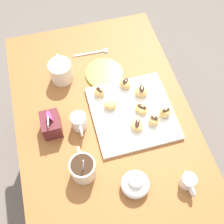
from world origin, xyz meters
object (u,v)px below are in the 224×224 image
(chocolate_sauce_pitcher, at_px, (188,181))
(beignet_1, at_px, (125,84))
(cream_pitcher_white, at_px, (79,122))
(beignet_4, at_px, (165,112))
(beignet_0, at_px, (141,91))
(pastry_plate_square, at_px, (132,113))
(saucer_lime_left, at_px, (104,73))
(beignet_5, at_px, (142,108))
(beignet_3, at_px, (137,125))
(beignet_6, at_px, (100,92))
(coffee_mug_cream_right, at_px, (61,71))
(beignet_7, at_px, (110,104))
(sugar_caddy, at_px, (51,124))
(ice_cream_bowl, at_px, (135,184))
(coffee_mug_cream_left, at_px, (83,168))
(beignet_2, at_px, (154,120))
(dining_table, at_px, (104,129))

(chocolate_sauce_pitcher, distance_m, beignet_1, 0.46)
(cream_pitcher_white, height_order, beignet_4, cream_pitcher_white)
(cream_pitcher_white, distance_m, beignet_0, 0.28)
(pastry_plate_square, distance_m, beignet_4, 0.13)
(chocolate_sauce_pitcher, bearing_deg, saucer_lime_left, 16.50)
(cream_pitcher_white, height_order, beignet_5, cream_pitcher_white)
(beignet_3, distance_m, beignet_6, 0.21)
(beignet_6, bearing_deg, chocolate_sauce_pitcher, -154.50)
(pastry_plate_square, distance_m, beignet_1, 0.13)
(coffee_mug_cream_right, relative_size, beignet_7, 2.53)
(sugar_caddy, xyz_separation_m, chocolate_sauce_pitcher, (-0.34, -0.42, -0.01))
(cream_pitcher_white, xyz_separation_m, sugar_caddy, (0.01, 0.10, 0.00))
(coffee_mug_cream_right, distance_m, ice_cream_bowl, 0.56)
(beignet_4, bearing_deg, beignet_0, 26.89)
(sugar_caddy, xyz_separation_m, beignet_4, (-0.06, -0.44, -0.01))
(beignet_5, bearing_deg, beignet_0, -17.02)
(coffee_mug_cream_left, xyz_separation_m, beignet_4, (0.14, -0.36, -0.01))
(beignet_7, bearing_deg, chocolate_sauce_pitcher, -153.93)
(beignet_7, bearing_deg, beignet_2, -127.84)
(pastry_plate_square, relative_size, coffee_mug_cream_left, 2.38)
(beignet_7, bearing_deg, dining_table, 113.99)
(pastry_plate_square, height_order, beignet_2, beignet_2)
(chocolate_sauce_pitcher, relative_size, beignet_3, 1.69)
(coffee_mug_cream_right, height_order, beignet_7, coffee_mug_cream_right)
(ice_cream_bowl, relative_size, beignet_4, 2.14)
(coffee_mug_cream_left, xyz_separation_m, coffee_mug_cream_right, (0.44, 0.00, 0.00))
(coffee_mug_cream_right, height_order, beignet_5, coffee_mug_cream_right)
(beignet_4, height_order, beignet_5, beignet_4)
(coffee_mug_cream_left, relative_size, beignet_2, 2.68)
(beignet_2, bearing_deg, saucer_lime_left, 23.44)
(beignet_2, bearing_deg, ice_cream_bowl, 146.68)
(coffee_mug_cream_right, bearing_deg, beignet_3, -143.67)
(beignet_4, bearing_deg, ice_cream_bowl, 140.35)
(beignet_1, bearing_deg, beignet_3, 176.93)
(saucer_lime_left, distance_m, beignet_4, 0.32)
(pastry_plate_square, height_order, cream_pitcher_white, cream_pitcher_white)
(beignet_2, xyz_separation_m, beignet_4, (0.02, -0.05, 0.00))
(dining_table, bearing_deg, beignet_2, -118.23)
(sugar_caddy, height_order, beignet_5, sugar_caddy)
(beignet_0, xyz_separation_m, beignet_5, (-0.08, 0.02, -0.00))
(coffee_mug_cream_right, bearing_deg, beignet_5, -132.70)
(beignet_2, relative_size, beignet_6, 1.09)
(sugar_caddy, distance_m, beignet_3, 0.33)
(chocolate_sauce_pitcher, relative_size, beignet_5, 1.72)
(pastry_plate_square, bearing_deg, beignet_3, 176.84)
(saucer_lime_left, xyz_separation_m, beignet_2, (-0.29, -0.12, 0.03))
(sugar_caddy, xyz_separation_m, beignet_7, (0.03, -0.24, -0.01))
(cream_pitcher_white, height_order, beignet_7, cream_pitcher_white)
(beignet_2, height_order, beignet_4, beignet_4)
(cream_pitcher_white, relative_size, beignet_1, 1.99)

